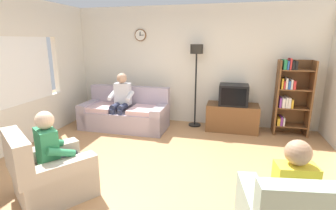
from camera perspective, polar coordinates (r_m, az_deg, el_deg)
ground_plane at (r=3.89m, az=-1.15°, el=-15.44°), size 12.00×12.00×0.00m
back_wall_assembly at (r=6.01m, az=5.55°, el=8.75°), size 6.20×0.17×2.70m
couch at (r=5.81m, az=-9.60°, el=-2.02°), size 1.90×0.88×0.90m
tv_stand at (r=5.74m, az=14.22°, el=-2.69°), size 1.10×0.56×0.58m
tv at (r=5.59m, az=14.54°, el=2.26°), size 0.60×0.49×0.44m
bookshelf at (r=5.81m, az=25.83°, el=2.01°), size 0.68×0.36×1.59m
floor_lamp at (r=5.68m, az=6.40°, el=9.41°), size 0.28×0.28×1.85m
armchair_near_window at (r=3.62m, az=-24.85°, el=-14.05°), size 1.16×1.18×0.90m
person_on_couch at (r=5.63m, az=-10.57°, el=1.47°), size 0.51×0.54×1.24m
person_in_left_armchair at (r=3.51m, az=-23.98°, el=-9.18°), size 0.62×0.64×1.12m
person_in_right_armchair at (r=2.70m, az=25.55°, el=-16.71°), size 0.56×0.58×1.12m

